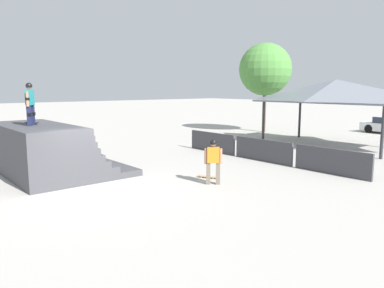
{
  "coord_description": "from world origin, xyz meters",
  "views": [
    {
      "loc": [
        11.45,
        -5.38,
        3.46
      ],
      "look_at": [
        -0.5,
        4.65,
        1.11
      ],
      "focal_mm": 35.0,
      "sensor_mm": 36.0,
      "label": 1
    }
  ],
  "objects_px": {
    "skateboard_on_deck": "(31,123)",
    "bystander_walking": "(213,158)",
    "skateboard_on_ground": "(207,176)",
    "skater_on_deck": "(30,101)",
    "tree_beside_pavilion": "(265,70)"
  },
  "relations": [
    {
      "from": "skater_on_deck",
      "to": "skateboard_on_ground",
      "type": "height_order",
      "value": "skater_on_deck"
    },
    {
      "from": "skater_on_deck",
      "to": "skateboard_on_deck",
      "type": "bearing_deg",
      "value": -161.51
    },
    {
      "from": "bystander_walking",
      "to": "tree_beside_pavilion",
      "type": "xyz_separation_m",
      "value": [
        -9.38,
        14.32,
        3.89
      ]
    },
    {
      "from": "skateboard_on_deck",
      "to": "skater_on_deck",
      "type": "bearing_deg",
      "value": -26.53
    },
    {
      "from": "skater_on_deck",
      "to": "skateboard_on_deck",
      "type": "relative_size",
      "value": 1.87
    },
    {
      "from": "skateboard_on_ground",
      "to": "tree_beside_pavilion",
      "type": "distance_m",
      "value": 16.96
    },
    {
      "from": "skater_on_deck",
      "to": "tree_beside_pavilion",
      "type": "xyz_separation_m",
      "value": [
        -4.0,
        18.9,
        1.9
      ]
    },
    {
      "from": "skateboard_on_deck",
      "to": "skateboard_on_ground",
      "type": "relative_size",
      "value": 1.09
    },
    {
      "from": "skater_on_deck",
      "to": "tree_beside_pavilion",
      "type": "height_order",
      "value": "tree_beside_pavilion"
    },
    {
      "from": "skateboard_on_deck",
      "to": "skateboard_on_ground",
      "type": "bearing_deg",
      "value": 34.43
    },
    {
      "from": "skater_on_deck",
      "to": "tree_beside_pavilion",
      "type": "distance_m",
      "value": 19.41
    },
    {
      "from": "skater_on_deck",
      "to": "bystander_walking",
      "type": "distance_m",
      "value": 7.34
    },
    {
      "from": "skater_on_deck",
      "to": "skateboard_on_ground",
      "type": "xyz_separation_m",
      "value": [
        4.54,
        5.06,
        -2.9
      ]
    },
    {
      "from": "skateboard_on_deck",
      "to": "bystander_walking",
      "type": "bearing_deg",
      "value": 27.2
    },
    {
      "from": "bystander_walking",
      "to": "tree_beside_pavilion",
      "type": "distance_m",
      "value": 17.56
    }
  ]
}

